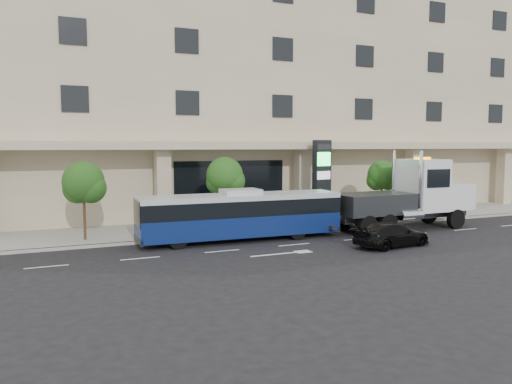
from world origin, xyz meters
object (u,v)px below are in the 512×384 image
at_px(signage_pylon, 322,180).
at_px(tow_truck, 409,197).
at_px(city_bus, 241,214).
at_px(black_sedan, 392,234).

bearing_deg(signage_pylon, tow_truck, -63.39).
distance_m(city_bus, tow_truck, 11.14).
height_order(city_bus, black_sedan, city_bus).
height_order(city_bus, tow_truck, tow_truck).
height_order(tow_truck, signage_pylon, signage_pylon).
xyz_separation_m(black_sedan, signage_pylon, (0.88, 8.45, 2.27)).
height_order(tow_truck, black_sedan, tow_truck).
bearing_deg(city_bus, tow_truck, -1.24).
relative_size(tow_truck, signage_pylon, 1.98).
distance_m(tow_truck, signage_pylon, 5.81).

